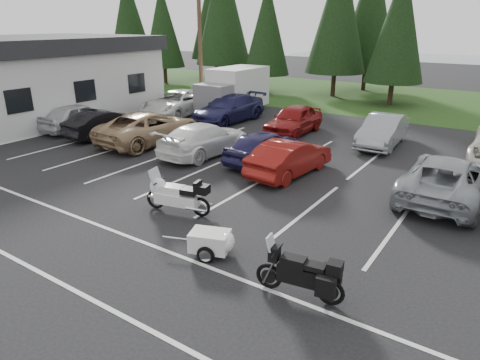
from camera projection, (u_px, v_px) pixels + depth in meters
name	position (u px, v px, depth m)	size (l,w,h in m)	color
ground	(211.00, 199.00, 14.79)	(120.00, 120.00, 0.00)	black
grass_strip	(398.00, 100.00, 33.45)	(80.00, 16.00, 0.01)	#1C3B12
building	(19.00, 79.00, 26.47)	(10.60, 15.60, 4.90)	silver
utility_pole	(200.00, 39.00, 27.72)	(1.60, 0.26, 9.00)	#473321
box_truck	(230.00, 91.00, 28.19)	(2.40, 5.60, 2.90)	silver
stall_markings	(243.00, 182.00, 16.34)	(32.00, 16.00, 0.01)	silver
conifer_0	(129.00, 17.00, 44.77)	(4.58, 4.58, 10.66)	#332316
conifer_1	(163.00, 26.00, 40.91)	(3.96, 3.96, 9.22)	#332316
conifer_2	(223.00, 8.00, 38.47)	(5.10, 5.10, 11.89)	#332316
conifer_3	(267.00, 28.00, 35.09)	(3.87, 3.87, 9.02)	#332316
conifer_4	(339.00, 11.00, 32.94)	(4.80, 4.80, 11.17)	#332316
conifer_5	(399.00, 24.00, 29.63)	(4.14, 4.14, 9.63)	#332316
conifer_back_a	(215.00, 7.00, 43.75)	(5.28, 5.28, 12.30)	#332316
conifer_back_b	(371.00, 9.00, 35.91)	(4.97, 4.97, 11.58)	#332316
car_near_0	(79.00, 116.00, 24.01)	(1.81, 4.50, 1.53)	silver
car_near_1	(104.00, 123.00, 22.66)	(1.50, 4.31, 1.42)	black
car_near_2	(150.00, 127.00, 21.44)	(2.63, 5.71, 1.59)	#A3835E
car_near_3	(205.00, 139.00, 19.58)	(2.04, 5.02, 1.46)	white
car_near_4	(264.00, 146.00, 18.44)	(1.70, 4.22, 1.44)	#1F1B45
car_near_5	(290.00, 157.00, 16.97)	(1.50, 4.30, 1.42)	maroon
car_near_6	(446.00, 178.00, 14.61)	(2.51, 5.43, 1.51)	gray
car_far_0	(177.00, 103.00, 27.78)	(2.64, 5.73, 1.59)	white
car_far_1	(229.00, 109.00, 26.02)	(2.21, 5.45, 1.58)	#1D1C48
car_far_2	(294.00, 120.00, 23.15)	(1.83, 4.55, 1.55)	maroon
car_far_3	(383.00, 131.00, 20.95)	(1.58, 4.54, 1.50)	gray
touring_motorcycle	(177.00, 192.00, 13.55)	(2.53, 0.78, 1.40)	white
cargo_trailer	(210.00, 243.00, 11.16)	(1.47, 0.83, 0.68)	silver
adventure_motorcycle	(300.00, 269.00, 9.35)	(2.26, 0.79, 1.38)	black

